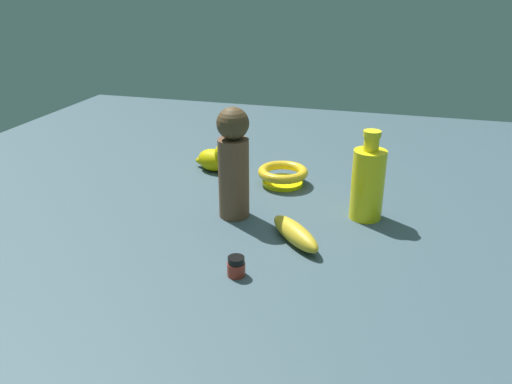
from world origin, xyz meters
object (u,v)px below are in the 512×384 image
at_px(bowl, 283,174).
at_px(cat_figurine, 217,157).
at_px(bottle_tall, 368,182).
at_px(nail_polish_jar, 236,266).
at_px(person_figure_adult, 233,163).
at_px(banana, 295,233).

xyz_separation_m(bowl, cat_figurine, (-0.19, 0.04, 0.01)).
bearing_deg(cat_figurine, bottle_tall, -23.80).
bearing_deg(nail_polish_jar, bottle_tall, 56.47).
xyz_separation_m(bowl, person_figure_adult, (-0.06, -0.21, 0.10)).
xyz_separation_m(banana, nail_polish_jar, (-0.08, -0.14, -0.00)).
relative_size(nail_polish_jar, cat_figurine, 0.28).
bearing_deg(bowl, bottle_tall, -32.25).
relative_size(banana, nail_polish_jar, 4.33).
bearing_deg(person_figure_adult, bowl, 73.45).
relative_size(bowl, person_figure_adult, 0.52).
bearing_deg(bottle_tall, banana, -128.62).
xyz_separation_m(bottle_tall, person_figure_adult, (-0.28, -0.07, 0.04)).
xyz_separation_m(person_figure_adult, nail_polish_jar, (0.08, -0.23, -0.11)).
bearing_deg(bottle_tall, nail_polish_jar, -123.53).
height_order(bottle_tall, bowl, bottle_tall).
distance_m(bottle_tall, bowl, 0.26).
distance_m(bowl, cat_figurine, 0.20).
bearing_deg(person_figure_adult, nail_polish_jar, -71.09).
height_order(bowl, cat_figurine, cat_figurine).
xyz_separation_m(bottle_tall, cat_figurine, (-0.41, 0.18, -0.04)).
bearing_deg(bottle_tall, person_figure_adult, -165.81).
bearing_deg(bowl, cat_figurine, 167.25).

